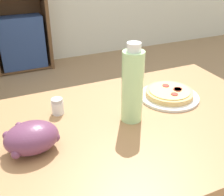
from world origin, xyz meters
name	(u,v)px	position (x,y,z in m)	size (l,w,h in m)	color
dining_table	(138,150)	(-0.10, -0.07, 0.62)	(1.02, 0.70, 0.74)	#A37549
pizza_on_plate	(169,94)	(0.09, 0.03, 0.76)	(0.23, 0.23, 0.04)	white
grape_bunch	(31,138)	(-0.46, -0.08, 0.79)	(0.16, 0.13, 0.09)	#6B3856
drink_bottle	(132,86)	(-0.11, -0.05, 0.87)	(0.07, 0.07, 0.27)	#B7EAA3
salt_shaker	(57,106)	(-0.34, 0.09, 0.77)	(0.04, 0.04, 0.06)	white
bookshelf	(15,2)	(-0.20, 2.45, 0.75)	(0.63, 0.30, 1.65)	brown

